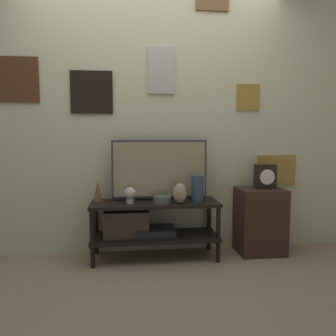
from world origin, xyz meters
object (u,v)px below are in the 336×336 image
vase_wide_bowl (162,200)px  vase_urn_stoneware (180,193)px  vase_tall_ceramic (197,189)px  mantel_clock (265,176)px  decorative_bust (130,194)px  television (160,169)px  vase_slim_bronze (98,191)px

vase_wide_bowl → vase_urn_stoneware: vase_urn_stoneware is taller
vase_tall_ceramic → mantel_clock: (0.69, 0.11, 0.09)m
vase_urn_stoneware → vase_wide_bowl: bearing=168.8°
vase_urn_stoneware → mantel_clock: bearing=10.3°
vase_urn_stoneware → mantel_clock: size_ratio=0.79×
vase_urn_stoneware → decorative_bust: vase_urn_stoneware is taller
vase_urn_stoneware → decorative_bust: size_ratio=1.25×
vase_tall_ceramic → decorative_bust: (-0.62, 0.01, -0.04)m
vase_tall_ceramic → vase_urn_stoneware: bearing=-165.5°
decorative_bust → television: bearing=26.1°
vase_slim_bronze → decorative_bust: vase_slim_bronze is taller
television → vase_wide_bowl: 0.31m
vase_urn_stoneware → mantel_clock: (0.86, 0.16, 0.12)m
vase_slim_bronze → vase_wide_bowl: bearing=-14.2°
vase_tall_ceramic → mantel_clock: mantel_clock is taller
vase_wide_bowl → decorative_bust: bearing=175.3°
television → vase_urn_stoneware: (0.17, -0.19, -0.20)m
decorative_bust → vase_urn_stoneware: bearing=-7.0°
decorative_bust → mantel_clock: bearing=4.5°
vase_slim_bronze → decorative_bust: bearing=-22.8°
vase_tall_ceramic → decorative_bust: 0.62m
television → vase_urn_stoneware: bearing=-49.2°
vase_wide_bowl → mantel_clock: 1.04m
vase_wide_bowl → vase_tall_ceramic: 0.34m
television → mantel_clock: 1.03m
vase_slim_bronze → vase_tall_ceramic: (0.91, -0.14, 0.02)m
vase_wide_bowl → decorative_bust: 0.29m
vase_slim_bronze → decorative_bust: 0.32m
television → decorative_bust: 0.37m
vase_slim_bronze → vase_tall_ceramic: 0.92m
vase_slim_bronze → vase_urn_stoneware: vase_slim_bronze is taller
television → mantel_clock: bearing=-1.9°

